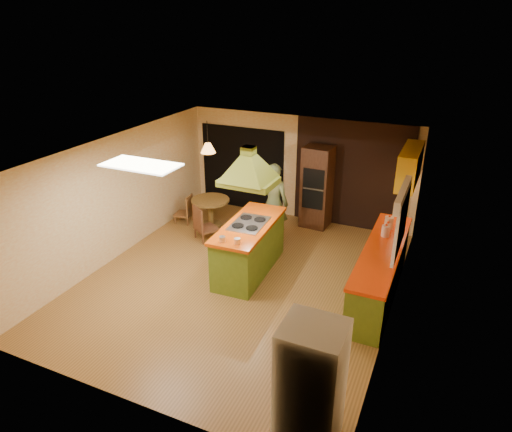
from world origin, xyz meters
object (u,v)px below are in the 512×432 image
at_px(refrigerator, 310,388).
at_px(dining_table, 211,207).
at_px(man, 274,204).
at_px(canister_large, 389,223).
at_px(kitchen_island, 249,247).
at_px(wall_oven, 317,187).

bearing_deg(refrigerator, dining_table, 129.68).
xyz_separation_m(man, canister_large, (2.45, -0.32, 0.14)).
distance_m(kitchen_island, canister_large, 2.67).
relative_size(refrigerator, dining_table, 1.86).
relative_size(kitchen_island, refrigerator, 1.25).
distance_m(kitchen_island, man, 1.42).
bearing_deg(dining_table, refrigerator, -50.42).
relative_size(refrigerator, canister_large, 6.96).
height_order(wall_oven, dining_table, wall_oven).
bearing_deg(man, kitchen_island, 92.46).
bearing_deg(kitchen_island, wall_oven, 75.56).
bearing_deg(canister_large, wall_oven, 140.91).
height_order(wall_oven, canister_large, wall_oven).
relative_size(kitchen_island, wall_oven, 1.08).
bearing_deg(kitchen_island, man, 89.61).
height_order(kitchen_island, man, man).
xyz_separation_m(dining_table, canister_large, (4.10, -0.46, 0.57)).
xyz_separation_m(man, wall_oven, (0.59, 1.19, 0.06)).
distance_m(kitchen_island, wall_oven, 2.66).
bearing_deg(canister_large, refrigerator, -91.80).
bearing_deg(wall_oven, man, -113.05).
height_order(refrigerator, canister_large, refrigerator).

